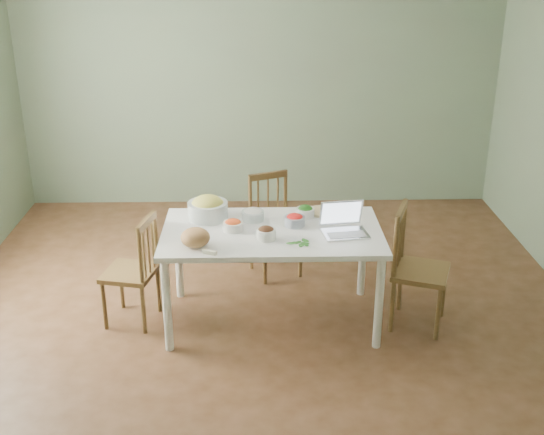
{
  "coord_description": "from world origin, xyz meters",
  "views": [
    {
      "loc": [
        -0.04,
        -4.6,
        2.73
      ],
      "look_at": [
        0.07,
        -0.05,
        0.85
      ],
      "focal_mm": 45.01,
      "sensor_mm": 36.0,
      "label": 1
    }
  ],
  "objects_px": {
    "chair_far": "(276,227)",
    "chair_right": "(421,269)",
    "bowl_squash": "(208,208)",
    "bread_boule": "(195,237)",
    "laptop": "(346,221)",
    "dining_table": "(272,276)",
    "chair_left": "(130,270)"
  },
  "relations": [
    {
      "from": "dining_table",
      "to": "bowl_squash",
      "type": "distance_m",
      "value": 0.71
    },
    {
      "from": "chair_far",
      "to": "chair_right",
      "type": "xyz_separation_m",
      "value": [
        1.05,
        -0.88,
        0.03
      ]
    },
    {
      "from": "bowl_squash",
      "to": "laptop",
      "type": "bearing_deg",
      "value": -18.23
    },
    {
      "from": "chair_left",
      "to": "chair_right",
      "type": "relative_size",
      "value": 0.92
    },
    {
      "from": "chair_far",
      "to": "bread_boule",
      "type": "relative_size",
      "value": 4.29
    },
    {
      "from": "chair_left",
      "to": "laptop",
      "type": "height_order",
      "value": "laptop"
    },
    {
      "from": "chair_far",
      "to": "chair_right",
      "type": "relative_size",
      "value": 0.94
    },
    {
      "from": "chair_right",
      "to": "bread_boule",
      "type": "distance_m",
      "value": 1.68
    },
    {
      "from": "chair_far",
      "to": "bowl_squash",
      "type": "height_order",
      "value": "bowl_squash"
    },
    {
      "from": "chair_far",
      "to": "laptop",
      "type": "xyz_separation_m",
      "value": [
        0.48,
        -0.89,
        0.42
      ]
    },
    {
      "from": "chair_right",
      "to": "bread_boule",
      "type": "relative_size",
      "value": 4.56
    },
    {
      "from": "chair_far",
      "to": "chair_right",
      "type": "distance_m",
      "value": 1.37
    },
    {
      "from": "chair_far",
      "to": "bowl_squash",
      "type": "bearing_deg",
      "value": -155.37
    },
    {
      "from": "chair_right",
      "to": "laptop",
      "type": "xyz_separation_m",
      "value": [
        -0.57,
        -0.01,
        0.39
      ]
    },
    {
      "from": "chair_left",
      "to": "bowl_squash",
      "type": "bearing_deg",
      "value": 122.43
    },
    {
      "from": "chair_left",
      "to": "bowl_squash",
      "type": "relative_size",
      "value": 2.83
    },
    {
      "from": "chair_far",
      "to": "laptop",
      "type": "distance_m",
      "value": 1.09
    },
    {
      "from": "dining_table",
      "to": "chair_right",
      "type": "height_order",
      "value": "chair_right"
    },
    {
      "from": "chair_far",
      "to": "bowl_squash",
      "type": "relative_size",
      "value": 2.89
    },
    {
      "from": "bread_boule",
      "to": "chair_left",
      "type": "bearing_deg",
      "value": 151.41
    },
    {
      "from": "chair_left",
      "to": "laptop",
      "type": "xyz_separation_m",
      "value": [
        1.59,
        -0.12,
        0.43
      ]
    },
    {
      "from": "chair_far",
      "to": "bread_boule",
      "type": "height_order",
      "value": "bread_boule"
    },
    {
      "from": "laptop",
      "to": "chair_far",
      "type": "bearing_deg",
      "value": 110.01
    },
    {
      "from": "bowl_squash",
      "to": "dining_table",
      "type": "bearing_deg",
      "value": -26.33
    },
    {
      "from": "chair_right",
      "to": "chair_far",
      "type": "bearing_deg",
      "value": 70.56
    },
    {
      "from": "bread_boule",
      "to": "laptop",
      "type": "bearing_deg",
      "value": 9.2
    },
    {
      "from": "dining_table",
      "to": "laptop",
      "type": "xyz_separation_m",
      "value": [
        0.53,
        -0.09,
        0.48
      ]
    },
    {
      "from": "bowl_squash",
      "to": "laptop",
      "type": "relative_size",
      "value": 0.96
    },
    {
      "from": "chair_right",
      "to": "bowl_squash",
      "type": "distance_m",
      "value": 1.65
    },
    {
      "from": "chair_left",
      "to": "bowl_squash",
      "type": "xyz_separation_m",
      "value": [
        0.58,
        0.21,
        0.41
      ]
    },
    {
      "from": "chair_left",
      "to": "laptop",
      "type": "relative_size",
      "value": 2.71
    },
    {
      "from": "chair_right",
      "to": "bread_boule",
      "type": "xyz_separation_m",
      "value": [
        -1.63,
        -0.18,
        0.35
      ]
    }
  ]
}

